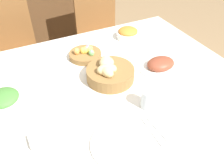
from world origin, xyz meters
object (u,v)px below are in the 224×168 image
at_px(spoon, 157,129).
at_px(chair_far_right, 101,29).
at_px(sideboard, 23,17).
at_px(butter_dish, 42,138).
at_px(knife, 152,132).
at_px(fork, 87,159).
at_px(egg_basket, 85,54).
at_px(green_salad_bowl, 4,100).
at_px(dinner_plate, 121,144).
at_px(bread_basket, 109,72).
at_px(ham_platter, 160,64).
at_px(drinking_cup, 148,99).
at_px(carrot_bowl, 128,33).
at_px(chair_far_left, 11,49).

bearing_deg(spoon, chair_far_right, 73.07).
distance_m(sideboard, butter_dish, 2.01).
height_order(knife, butter_dish, butter_dish).
relative_size(fork, butter_dish, 1.66).
distance_m(egg_basket, green_salad_bowl, 0.57).
bearing_deg(sideboard, dinner_plate, -88.05).
distance_m(bread_basket, fork, 0.53).
distance_m(egg_basket, ham_platter, 0.47).
relative_size(fork, spoon, 1.00).
bearing_deg(fork, ham_platter, 34.39).
xyz_separation_m(bread_basket, drinking_cup, (0.07, -0.28, 0.00)).
relative_size(ham_platter, butter_dish, 2.49).
bearing_deg(ham_platter, green_salad_bowl, 175.34).
bearing_deg(spoon, bread_basket, 91.28).
height_order(bread_basket, knife, bread_basket).
bearing_deg(egg_basket, spoon, -84.32).
bearing_deg(drinking_cup, sideboard, 98.54).
bearing_deg(ham_platter, carrot_bowl, 88.97).
bearing_deg(carrot_bowl, chair_far_right, 85.00).
height_order(sideboard, egg_basket, sideboard).
bearing_deg(fork, bread_basket, 56.91).
bearing_deg(drinking_cup, chair_far_left, 112.92).
bearing_deg(chair_far_left, chair_far_right, 5.35).
xyz_separation_m(green_salad_bowl, fork, (0.25, -0.46, -0.04)).
bearing_deg(carrot_bowl, egg_basket, -164.39).
relative_size(sideboard, ham_platter, 4.89).
bearing_deg(chair_far_right, carrot_bowl, -97.76).
relative_size(chair_far_left, knife, 5.56).
distance_m(fork, spoon, 0.34).
xyz_separation_m(chair_far_right, drinking_cup, (-0.31, -1.24, 0.25)).
distance_m(ham_platter, spoon, 0.48).
bearing_deg(spoon, dinner_plate, 177.23).
bearing_deg(bread_basket, butter_dish, -149.75).
bearing_deg(green_salad_bowl, butter_dish, -68.97).
xyz_separation_m(chair_far_left, bread_basket, (0.45, -0.95, 0.25)).
xyz_separation_m(carrot_bowl, drinking_cup, (-0.26, -0.65, 0.01)).
bearing_deg(butter_dish, chair_far_left, 90.28).
bearing_deg(carrot_bowl, knife, -112.33).
bearing_deg(sideboard, butter_dish, -96.27).
height_order(egg_basket, carrot_bowl, same).
height_order(green_salad_bowl, knife, green_salad_bowl).
distance_m(sideboard, carrot_bowl, 1.49).
height_order(chair_far_right, dinner_plate, chair_far_right).
distance_m(green_salad_bowl, dinner_plate, 0.61).
bearing_deg(ham_platter, chair_far_right, 86.64).
height_order(fork, knife, same).
xyz_separation_m(chair_far_left, spoon, (0.48, -1.38, 0.21)).
relative_size(chair_far_left, spoon, 5.56).
height_order(ham_platter, carrot_bowl, carrot_bowl).
bearing_deg(ham_platter, chair_far_left, 127.81).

